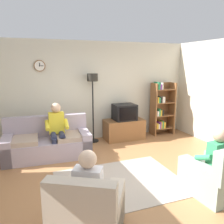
# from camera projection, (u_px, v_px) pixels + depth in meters

# --- Properties ---
(ground_plane) EXTENTS (12.00, 12.00, 0.00)m
(ground_plane) POSITION_uv_depth(u_px,v_px,m) (133.00, 180.00, 4.32)
(ground_plane) COLOR #9E6B42
(back_wall_assembly) EXTENTS (6.20, 0.17, 2.70)m
(back_wall_assembly) POSITION_uv_depth(u_px,v_px,m) (93.00, 91.00, 6.48)
(back_wall_assembly) COLOR beige
(back_wall_assembly) RESTS_ON ground_plane
(couch) EXTENTS (1.95, 0.98, 0.90)m
(couch) POSITION_uv_depth(u_px,v_px,m) (48.00, 143.00, 5.35)
(couch) COLOR #A899A8
(couch) RESTS_ON ground_plane
(tv_stand) EXTENTS (1.10, 0.56, 0.56)m
(tv_stand) POSITION_uv_depth(u_px,v_px,m) (124.00, 129.00, 6.60)
(tv_stand) COLOR brown
(tv_stand) RESTS_ON ground_plane
(tv) EXTENTS (0.60, 0.49, 0.44)m
(tv) POSITION_uv_depth(u_px,v_px,m) (125.00, 112.00, 6.47)
(tv) COLOR black
(tv) RESTS_ON tv_stand
(bookshelf) EXTENTS (0.68, 0.36, 1.58)m
(bookshelf) POSITION_uv_depth(u_px,v_px,m) (161.00, 109.00, 6.98)
(bookshelf) COLOR brown
(bookshelf) RESTS_ON ground_plane
(floor_lamp) EXTENTS (0.28, 0.28, 1.85)m
(floor_lamp) POSITION_uv_depth(u_px,v_px,m) (93.00, 89.00, 6.15)
(floor_lamp) COLOR black
(floor_lamp) RESTS_ON ground_plane
(armchair_near_window) EXTENTS (1.13, 1.16, 0.90)m
(armchair_near_window) POSITION_uv_depth(u_px,v_px,m) (89.00, 214.00, 2.89)
(armchair_near_window) COLOR #BCAD99
(armchair_near_window) RESTS_ON ground_plane
(armchair_near_bookshelf) EXTENTS (0.87, 0.94, 0.90)m
(armchair_near_bookshelf) POSITION_uv_depth(u_px,v_px,m) (216.00, 177.00, 3.80)
(armchair_near_bookshelf) COLOR gray
(armchair_near_bookshelf) RESTS_ON ground_plane
(area_rug) EXTENTS (2.20, 1.70, 0.01)m
(area_rug) POSITION_uv_depth(u_px,v_px,m) (121.00, 182.00, 4.22)
(area_rug) COLOR #AD9E8E
(area_rug) RESTS_ON ground_plane
(person_on_couch) EXTENTS (0.53, 0.55, 1.24)m
(person_on_couch) POSITION_uv_depth(u_px,v_px,m) (57.00, 127.00, 5.25)
(person_on_couch) COLOR yellow
(person_on_couch) RESTS_ON ground_plane
(person_in_left_armchair) EXTENTS (0.61, 0.63, 1.12)m
(person_in_left_armchair) POSITION_uv_depth(u_px,v_px,m) (90.00, 187.00, 2.91)
(person_in_left_armchair) COLOR silver
(person_in_left_armchair) RESTS_ON ground_plane
(person_in_right_armchair) EXTENTS (0.54, 0.56, 1.12)m
(person_in_right_armchair) POSITION_uv_depth(u_px,v_px,m) (213.00, 157.00, 3.81)
(person_in_right_armchair) COLOR #338C59
(person_in_right_armchair) RESTS_ON ground_plane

